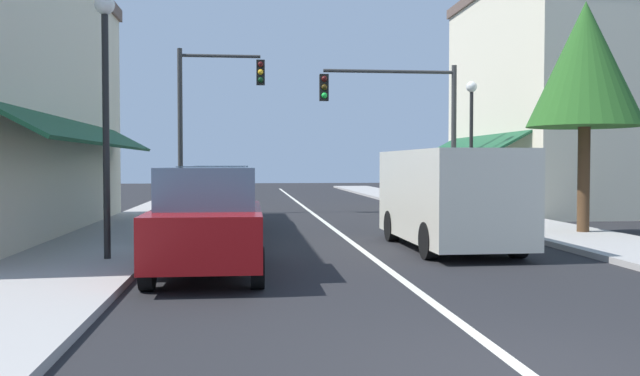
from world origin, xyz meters
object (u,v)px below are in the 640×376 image
Objects in this scene: parked_car_nearest_left at (208,222)px; van_in_lane at (448,196)px; traffic_signal_mast_arm at (406,112)px; parked_car_third_left at (222,196)px; street_lamp_right_mid at (471,126)px; traffic_signal_left_corner at (207,106)px; parked_car_second_left at (214,204)px; street_lamp_left_near at (105,84)px; tree_right_near at (585,65)px.

van_in_lane is (4.95, 2.95, 0.27)m from parked_car_nearest_left.
parked_car_nearest_left is at bearing -117.36° from traffic_signal_mast_arm.
parked_car_nearest_left is at bearing -89.43° from parked_car_third_left.
van_in_lane is at bearing -112.06° from street_lamp_right_mid.
traffic_signal_mast_arm is 0.88× the size of traffic_signal_left_corner.
traffic_signal_left_corner reaches higher than parked_car_second_left.
street_lamp_left_near is at bearing -113.97° from parked_car_second_left.
parked_car_second_left is at bearing -132.66° from traffic_signal_mast_arm.
street_lamp_right_mid is at bearing 53.03° from parked_car_nearest_left.
street_lamp_right_mid is (8.77, -3.22, -0.85)m from traffic_signal_left_corner.
parked_car_third_left is at bearing 89.87° from parked_car_second_left.
traffic_signal_mast_arm reaches higher than street_lamp_right_mid.
traffic_signal_mast_arm reaches higher than parked_car_third_left.
street_lamp_left_near reaches higher than parked_car_third_left.
tree_right_near is at bearing 18.61° from street_lamp_left_near.
parked_car_second_left is 5.52m from van_in_lane.
street_lamp_right_mid is at bearing 42.98° from street_lamp_left_near.
traffic_signal_left_corner reaches higher than street_lamp_right_mid.
tree_right_near is (4.10, 2.02, 3.14)m from van_in_lane.
tree_right_near reaches higher than traffic_signal_mast_arm.
traffic_signal_left_corner is at bearing 98.53° from parked_car_third_left.
street_lamp_right_mid is 5.76m from tree_right_near.
street_lamp_left_near is at bearing 145.74° from parked_car_nearest_left.
parked_car_third_left is at bearing 77.21° from street_lamp_left_near.
traffic_signal_mast_arm is (6.22, 2.68, 2.72)m from parked_car_third_left.
traffic_signal_left_corner is at bearing 84.86° from street_lamp_left_near.
street_lamp_right_mid is (8.01, 10.51, 2.20)m from parked_car_nearest_left.
parked_car_second_left is 4.77m from street_lamp_left_near.
tree_right_near is at bearing -67.11° from traffic_signal_mast_arm.
traffic_signal_left_corner is at bearing 159.83° from street_lamp_right_mid.
street_lamp_left_near is (-1.73, -3.75, 2.38)m from parked_car_second_left.
street_lamp_right_mid is (8.16, 5.46, 2.20)m from parked_car_second_left.
parked_car_second_left is 0.85× the size of street_lamp_left_near.
parked_car_second_left is 1.00× the size of parked_car_third_left.
tree_right_near is (10.93, 3.68, 1.02)m from street_lamp_left_near.
tree_right_near reaches higher than street_lamp_right_mid.
parked_car_nearest_left and parked_car_third_left have the same top height.
van_in_lane is (5.10, -2.10, 0.27)m from parked_car_second_left.
street_lamp_left_near is at bearing -127.16° from traffic_signal_mast_arm.
street_lamp_left_near reaches higher than van_in_lane.
parked_car_third_left is 0.78× the size of traffic_signal_mast_arm.
traffic_signal_left_corner is at bearing 138.25° from tree_right_near.
tree_right_near reaches higher than van_in_lane.
van_in_lane is at bearing -62.10° from traffic_signal_left_corner.
tree_right_near is at bearing 25.38° from van_in_lane.
traffic_signal_mast_arm is 2.37m from street_lamp_right_mid.
van_in_lane is at bearing 31.14° from parked_car_nearest_left.
street_lamp_left_near is 1.07× the size of street_lamp_right_mid.
parked_car_nearest_left is 14.08m from traffic_signal_left_corner.
parked_car_nearest_left is 10.88m from tree_right_near.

